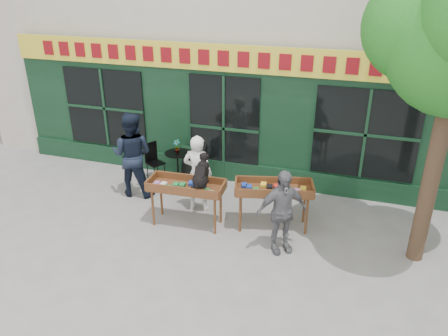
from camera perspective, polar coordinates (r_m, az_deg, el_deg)
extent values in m
plane|color=slate|center=(9.03, -4.53, -7.65)|extent=(80.00, 80.00, 0.00)
cube|color=black|center=(10.42, 0.18, 6.70)|extent=(11.00, 0.16, 3.20)
cube|color=yellow|center=(9.96, -0.03, 14.17)|extent=(11.00, 0.06, 0.60)
cube|color=maroon|center=(9.92, -0.10, 14.13)|extent=(9.60, 0.03, 0.34)
cube|color=black|center=(10.82, 0.01, -0.28)|extent=(11.00, 0.10, 0.50)
cube|color=black|center=(10.41, 0.01, 5.22)|extent=(1.70, 0.05, 2.50)
cube|color=black|center=(11.68, -15.25, 7.56)|extent=(2.20, 0.05, 2.00)
cube|color=black|center=(9.90, 17.99, 4.18)|extent=(2.20, 0.05, 2.00)
cylinder|color=#382619|center=(8.03, 25.69, 0.04)|extent=(0.28, 0.28, 3.60)
sphere|color=#165F15|center=(7.60, 24.04, 16.51)|extent=(1.70, 1.70, 1.70)
cylinder|color=#5C311A|center=(8.97, -9.26, -5.17)|extent=(0.05, 0.05, 0.80)
cylinder|color=#5C311A|center=(8.57, -1.21, -6.33)|extent=(0.05, 0.05, 0.80)
cylinder|color=#5C311A|center=(9.32, -8.20, -3.88)|extent=(0.05, 0.05, 0.80)
cylinder|color=#5C311A|center=(8.94, -0.44, -4.92)|extent=(0.05, 0.05, 0.80)
cube|color=#5C311A|center=(8.73, -4.96, -2.67)|extent=(1.53, 0.66, 0.05)
cube|color=#5C311A|center=(8.45, -5.62, -3.06)|extent=(1.50, 0.12, 0.18)
cube|color=#5C311A|center=(8.94, -4.37, -1.39)|extent=(1.50, 0.12, 0.18)
cube|color=brown|center=(8.70, -4.97, -2.32)|extent=(1.32, 0.47, 0.06)
imported|color=white|center=(9.25, -3.44, -0.72)|extent=(0.64, 0.44, 1.71)
cylinder|color=#5C311A|center=(8.66, 2.12, -6.02)|extent=(0.05, 0.05, 0.80)
cylinder|color=#5C311A|center=(8.73, 10.73, -6.18)|extent=(0.05, 0.05, 0.80)
cylinder|color=#5C311A|center=(9.04, 2.20, -4.59)|extent=(0.05, 0.05, 0.80)
cylinder|color=#5C311A|center=(9.11, 10.43, -4.77)|extent=(0.05, 0.05, 0.80)
cube|color=#5C311A|center=(8.66, 6.52, -2.98)|extent=(1.60, 0.93, 0.05)
cube|color=#5C311A|center=(8.36, 6.63, -3.42)|extent=(1.46, 0.41, 0.18)
cube|color=#5C311A|center=(8.88, 6.46, -1.66)|extent=(1.46, 0.41, 0.18)
cube|color=brown|center=(8.63, 6.54, -2.63)|extent=(1.36, 0.71, 0.06)
imported|color=#5B5A60|center=(7.97, 7.52, -5.69)|extent=(1.02, 0.87, 1.63)
cylinder|color=black|center=(10.88, -5.97, -1.61)|extent=(0.36, 0.36, 0.03)
cylinder|color=black|center=(10.73, -6.06, 0.11)|extent=(0.04, 0.04, 0.72)
cylinder|color=black|center=(10.58, -6.14, 1.94)|extent=(0.60, 0.60, 0.03)
cube|color=black|center=(10.84, -8.95, 0.61)|extent=(0.49, 0.49, 0.03)
cube|color=black|center=(10.87, -9.55, 2.08)|extent=(0.20, 0.33, 0.50)
cylinder|color=black|center=(10.75, -9.06, -0.97)|extent=(0.02, 0.02, 0.44)
cylinder|color=black|center=(10.90, -7.77, -0.50)|extent=(0.02, 0.02, 0.44)
cylinder|color=black|center=(10.97, -9.96, -0.48)|extent=(0.02, 0.02, 0.44)
cylinder|color=black|center=(11.12, -8.69, -0.03)|extent=(0.02, 0.02, 0.44)
cube|color=black|center=(10.55, -3.22, 0.19)|extent=(0.45, 0.45, 0.03)
cube|color=black|center=(10.44, -2.32, 1.43)|extent=(0.13, 0.35, 0.50)
cylinder|color=black|center=(10.79, -3.93, -0.58)|extent=(0.02, 0.02, 0.44)
cylinder|color=black|center=(10.52, -4.07, -1.28)|extent=(0.02, 0.02, 0.44)
cylinder|color=black|center=(10.77, -2.34, -0.60)|extent=(0.02, 0.02, 0.44)
cylinder|color=black|center=(10.50, -2.44, -1.30)|extent=(0.02, 0.02, 0.44)
imported|color=gray|center=(10.52, -6.19, 2.85)|extent=(0.20, 0.16, 0.33)
imported|color=black|center=(10.05, -11.91, 1.74)|extent=(1.04, 0.85, 1.98)
cube|color=black|center=(10.92, -4.42, 0.76)|extent=(0.58, 0.27, 0.79)
cube|color=black|center=(10.91, -4.46, 0.72)|extent=(0.48, 0.24, 0.65)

